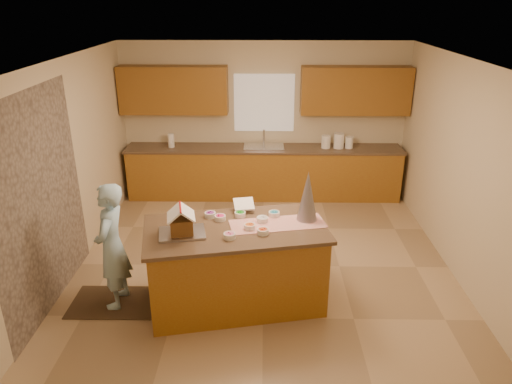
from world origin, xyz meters
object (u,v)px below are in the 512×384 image
island_base (236,267)px  boy (112,246)px  tinsel_tree (308,196)px  gingerbread_house (181,222)px

island_base → boy: bearing=170.5°
tinsel_tree → gingerbread_house: 1.45m
boy → gingerbread_house: 0.92m
tinsel_tree → gingerbread_house: (-1.39, -0.39, -0.16)m
island_base → boy: boy is taller
island_base → gingerbread_house: gingerbread_house is taller
boy → gingerbread_house: boy is taller
tinsel_tree → gingerbread_house: tinsel_tree is taller
island_base → boy: 1.43m
island_base → tinsel_tree: tinsel_tree is taller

